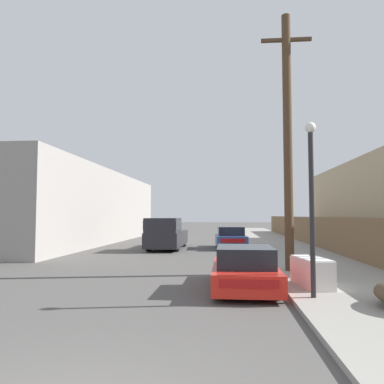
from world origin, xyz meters
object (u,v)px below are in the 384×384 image
(parked_sports_car_red, at_px, (245,269))
(utility_pole, at_px, (288,137))
(discarded_fridge, at_px, (312,272))
(car_parked_mid, at_px, (230,238))
(pickup_truck, at_px, (166,234))
(street_lamp, at_px, (312,193))

(parked_sports_car_red, xyz_separation_m, utility_pole, (1.70, 2.84, 4.29))
(discarded_fridge, relative_size, car_parked_mid, 0.41)
(pickup_truck, bearing_deg, street_lamp, 113.42)
(pickup_truck, bearing_deg, utility_pole, 123.52)
(parked_sports_car_red, xyz_separation_m, street_lamp, (1.53, -1.48, 2.03))
(car_parked_mid, distance_m, street_lamp, 14.62)
(car_parked_mid, relative_size, street_lamp, 1.01)
(parked_sports_car_red, bearing_deg, utility_pole, 59.12)
(street_lamp, bearing_deg, discarded_fridge, 78.95)
(parked_sports_car_red, height_order, street_lamp, street_lamp)
(parked_sports_car_red, distance_m, car_parked_mid, 12.89)
(parked_sports_car_red, bearing_deg, discarded_fridge, -1.98)
(car_parked_mid, xyz_separation_m, street_lamp, (1.77, -14.38, 1.94))
(pickup_truck, relative_size, utility_pole, 0.60)
(pickup_truck, distance_m, utility_pole, 11.29)
(car_parked_mid, distance_m, pickup_truck, 4.06)
(car_parked_mid, height_order, utility_pole, utility_pole)
(parked_sports_car_red, height_order, car_parked_mid, car_parked_mid)
(car_parked_mid, bearing_deg, parked_sports_car_red, -92.21)
(parked_sports_car_red, distance_m, utility_pole, 5.42)
(utility_pole, xyz_separation_m, street_lamp, (-0.17, -4.32, -2.25))
(parked_sports_car_red, distance_m, street_lamp, 2.95)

